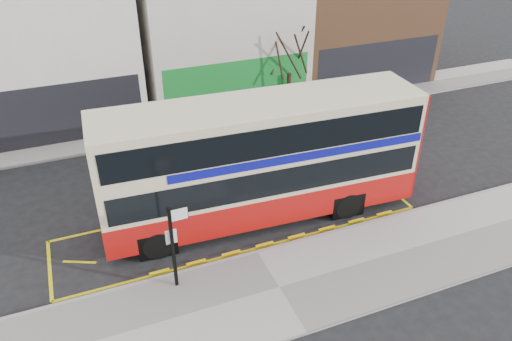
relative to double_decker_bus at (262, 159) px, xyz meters
name	(u,v)px	position (x,y,z in m)	size (l,w,h in m)	color
ground	(253,248)	(-1.09, -1.87, -2.56)	(120.00, 120.00, 0.00)	black
pavement	(279,289)	(-1.09, -4.17, -2.48)	(40.00, 4.00, 0.15)	#9D9A94
kerb	(257,253)	(-1.09, -2.24, -2.48)	(40.00, 0.15, 0.15)	gray
far_pavement	(179,125)	(-1.09, 9.13, -2.48)	(50.00, 3.00, 0.15)	#9D9A94
road_markings	(238,224)	(-1.09, -0.27, -2.55)	(14.00, 3.40, 0.01)	yellow
terrace_left	(47,19)	(-6.59, 13.12, 2.76)	(8.00, 8.01, 11.80)	silver
terrace_green_shop	(214,8)	(2.41, 13.12, 2.51)	(9.00, 8.01, 11.30)	beige
terrace_right	(349,4)	(11.41, 13.12, 2.02)	(9.00, 8.01, 10.30)	brown
double_decker_bus	(262,159)	(0.00, 0.00, 0.00)	(12.30, 3.44, 4.86)	beige
bus_stop_post	(174,240)	(-4.13, -2.79, -0.55)	(0.77, 0.13, 3.10)	black
car_grey	(192,133)	(-0.94, 6.78, -1.90)	(1.40, 4.01, 1.32)	#414349
car_white	(362,100)	(9.16, 7.15, -1.87)	(1.92, 4.71, 1.37)	white
street_tree_right	(290,40)	(5.29, 8.84, 1.52)	(2.77, 2.77, 5.98)	#341F17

